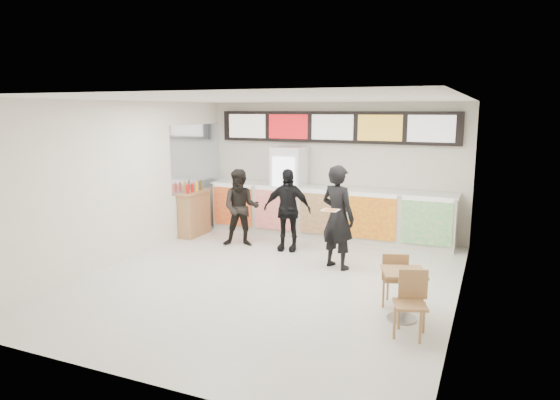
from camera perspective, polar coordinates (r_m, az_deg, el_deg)
The scene contains 15 objects.
floor at distance 8.57m, azimuth -1.17°, elevation -9.01°, with size 7.00×7.00×0.00m, color beige.
ceiling at distance 8.09m, azimuth -1.25°, elevation 11.48°, with size 7.00×7.00×0.00m, color white.
wall_back at distance 11.44m, azimuth 6.13°, elevation 3.54°, with size 6.00×6.00×0.00m, color silver.
wall_left at distance 9.82m, azimuth -17.34°, elevation 2.02°, with size 7.00×7.00×0.00m, color silver.
wall_right at distance 7.48m, azimuth 20.18°, elevation -0.60°, with size 7.00×7.00×0.00m, color silver.
service_counter at distance 11.20m, azimuth 5.41°, elevation -1.40°, with size 5.56×0.77×1.14m.
menu_board at distance 11.29m, azimuth 6.09°, elevation 8.28°, with size 5.50×0.14×0.70m.
drinks_fridge at distance 11.46m, azimuth 1.03°, elevation 1.08°, with size 0.70×0.67×2.00m.
mirror_panel at distance 11.73m, azimuth -9.55°, elevation 4.85°, with size 0.01×2.00×1.50m, color #B2B7BF.
customer_main at distance 8.98m, azimuth 6.61°, elevation -1.95°, with size 0.69×0.45×1.88m, color black.
customer_left at distance 10.44m, azimuth -4.49°, elevation -0.91°, with size 0.79×0.61×1.62m, color black.
customer_mid at distance 10.09m, azimuth 0.82°, elevation -1.12°, with size 0.98×0.41×1.67m, color black.
pizza_slice at distance 8.51m, azimuth 5.76°, elevation -1.11°, with size 0.36×0.36×0.02m.
cafe_table at distance 7.04m, azimuth 13.91°, elevation -9.51°, with size 0.84×1.46×0.82m.
condiment_ledge at distance 11.49m, azimuth -9.76°, elevation -1.51°, with size 0.36×0.90×1.20m.
Camera 1 is at (3.38, -7.35, 2.83)m, focal length 32.00 mm.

